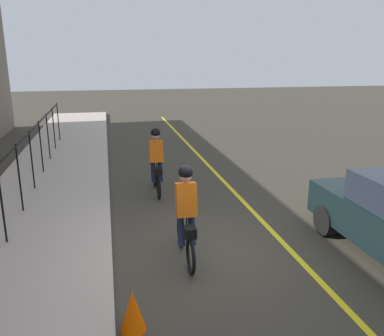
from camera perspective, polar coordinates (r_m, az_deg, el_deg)
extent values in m
plane|color=#3A352B|center=(7.87, 2.28, -12.01)|extent=(80.00, 80.00, 0.00)
cube|color=yellow|center=(8.38, 13.14, -10.64)|extent=(36.00, 0.12, 0.01)
cube|color=#B6A597|center=(7.82, -23.35, -12.98)|extent=(40.00, 3.20, 0.15)
cylinder|color=black|center=(8.46, -25.40, -4.56)|extent=(0.04, 0.04, 1.60)
cylinder|color=black|center=(10.03, -23.31, -1.31)|extent=(0.04, 0.04, 1.60)
cylinder|color=black|center=(11.64, -21.80, 1.05)|extent=(0.04, 0.04, 1.60)
cylinder|color=black|center=(13.27, -20.66, 2.84)|extent=(0.04, 0.04, 1.60)
cylinder|color=black|center=(14.90, -19.76, 4.23)|extent=(0.04, 0.04, 1.60)
cylinder|color=black|center=(16.55, -19.04, 5.35)|extent=(0.04, 0.04, 1.60)
cylinder|color=black|center=(18.21, -18.45, 6.26)|extent=(0.04, 0.04, 1.60)
torus|color=black|center=(11.60, -5.33, -1.11)|extent=(0.66, 0.07, 0.66)
torus|color=black|center=(10.60, -4.76, -2.71)|extent=(0.66, 0.07, 0.66)
cube|color=black|center=(11.03, -5.09, -0.63)|extent=(0.93, 0.06, 0.24)
cylinder|color=black|center=(10.84, -5.02, -0.09)|extent=(0.03, 0.03, 0.35)
cube|color=#E15C0F|center=(10.77, -5.11, 2.42)|extent=(0.35, 0.37, 0.63)
sphere|color=tan|center=(10.73, -5.19, 4.66)|extent=(0.22, 0.22, 0.22)
sphere|color=black|center=(10.72, -5.20, 5.03)|extent=(0.26, 0.26, 0.26)
cylinder|color=#191E38|center=(10.87, -5.56, -0.33)|extent=(0.34, 0.13, 0.65)
cylinder|color=#191E38|center=(10.89, -4.51, -0.27)|extent=(0.34, 0.13, 0.65)
cube|color=black|center=(10.52, -4.84, -0.45)|extent=(0.24, 0.20, 0.18)
torus|color=black|center=(8.01, -1.62, -8.89)|extent=(0.66, 0.07, 0.66)
torus|color=black|center=(7.08, -0.19, -12.35)|extent=(0.66, 0.07, 0.66)
cube|color=black|center=(7.43, -0.96, -8.79)|extent=(0.93, 0.06, 0.24)
cylinder|color=black|center=(7.23, -0.76, -8.19)|extent=(0.03, 0.03, 0.35)
cube|color=#D4590E|center=(7.10, -0.84, -4.52)|extent=(0.35, 0.37, 0.63)
sphere|color=tan|center=(7.02, -0.93, -1.16)|extent=(0.22, 0.22, 0.22)
sphere|color=black|center=(7.00, -0.93, -0.61)|extent=(0.26, 0.26, 0.26)
cylinder|color=#191E38|center=(7.27, -1.58, -8.51)|extent=(0.34, 0.13, 0.65)
cylinder|color=#191E38|center=(7.30, -0.02, -8.39)|extent=(0.34, 0.13, 0.65)
cube|color=black|center=(6.94, -0.27, -9.10)|extent=(0.24, 0.20, 0.18)
cylinder|color=black|center=(8.94, 18.43, -7.10)|extent=(0.64, 0.22, 0.64)
cone|color=#FD5300|center=(5.86, -8.41, -19.38)|extent=(0.36, 0.36, 0.60)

